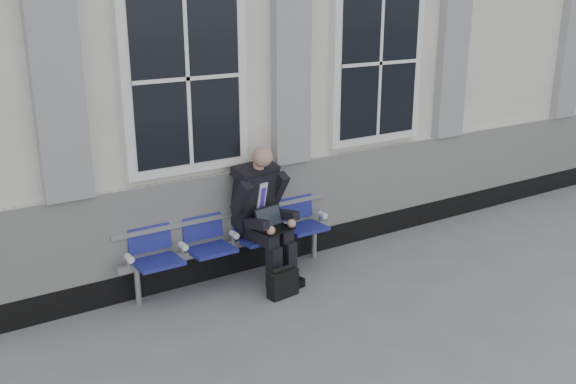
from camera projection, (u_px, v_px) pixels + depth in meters
ground at (430, 285)px, 7.04m from camera, size 70.00×70.00×0.00m
station_building at (266, 53)px, 9.14m from camera, size 14.40×4.40×4.49m
bench at (231, 232)px, 7.03m from camera, size 2.60×0.47×0.91m
businessman at (262, 209)px, 7.01m from camera, size 0.66×0.89×1.51m
briefcase at (283, 283)px, 6.74m from camera, size 0.34×0.17×0.34m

